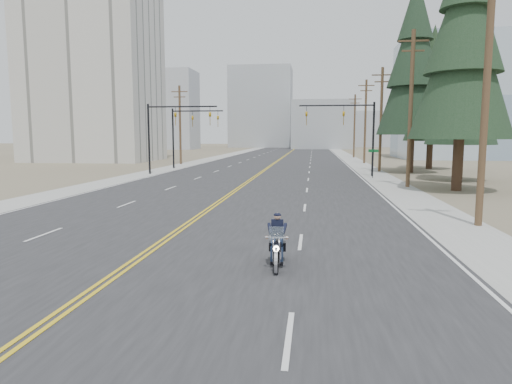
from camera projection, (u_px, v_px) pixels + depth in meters
name	position (u px, v px, depth m)	size (l,w,h in m)	color
ground_plane	(124.00, 269.00, 13.28)	(400.00, 400.00, 0.00)	#776D56
road	(283.00, 157.00, 82.20)	(20.00, 200.00, 0.01)	#303033
sidewalk_left	(221.00, 157.00, 83.63)	(3.00, 200.00, 0.01)	#A5A5A0
sidewalk_right	(348.00, 157.00, 80.78)	(3.00, 200.00, 0.01)	#A5A5A0
traffic_mast_left	(168.00, 125.00, 45.29)	(7.10, 0.26, 7.00)	black
traffic_mast_right	(352.00, 124.00, 43.07)	(7.10, 0.26, 7.00)	black
traffic_mast_far	(187.00, 127.00, 53.22)	(6.10, 0.26, 7.00)	black
street_sign	(373.00, 159.00, 41.26)	(0.90, 0.06, 2.62)	black
utility_pole_a	(486.00, 90.00, 18.90)	(2.20, 0.30, 11.00)	brown
utility_pole_b	(411.00, 107.00, 33.64)	(2.20, 0.30, 11.50)	brown
utility_pole_c	(381.00, 118.00, 48.44)	(2.20, 0.30, 11.00)	brown
utility_pole_d	(365.00, 120.00, 63.18)	(2.20, 0.30, 11.50)	brown
utility_pole_e	(354.00, 125.00, 79.95)	(2.20, 0.30, 11.00)	brown
utility_pole_left	(180.00, 124.00, 61.41)	(2.20, 0.30, 10.50)	brown
apartment_block	(93.00, 62.00, 69.05)	(18.00, 14.00, 30.00)	silver
glass_building	(473.00, 99.00, 77.01)	(24.00, 16.00, 20.00)	#9EB5CC
haze_bldg_a	(171.00, 110.00, 129.49)	(14.00, 12.00, 22.00)	#B7BCC6
haze_bldg_b	(323.00, 125.00, 134.50)	(18.00, 14.00, 14.00)	#ADB2B7
haze_bldg_c	(451.00, 115.00, 115.53)	(16.00, 12.00, 18.00)	#B7BCC6
haze_bldg_d	(261.00, 108.00, 151.01)	(20.00, 15.00, 26.00)	#ADB2B7
haze_bldg_e	(371.00, 129.00, 157.14)	(14.00, 14.00, 12.00)	#B7BCC6
haze_bldg_f	(140.00, 123.00, 146.49)	(12.00, 12.00, 16.00)	#ADB2B7
motorcyclist	(277.00, 241.00, 13.47)	(0.86, 2.02, 1.58)	black
conifer_near	(464.00, 38.00, 30.94)	(6.86, 6.86, 18.16)	#382619
conifer_mid	(464.00, 75.00, 38.31)	(5.84, 5.84, 15.58)	#382619
conifer_tall	(414.00, 62.00, 46.61)	(7.14, 7.14, 19.84)	#382619
conifer_far	(433.00, 87.00, 52.21)	(6.10, 6.10, 16.35)	#382619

